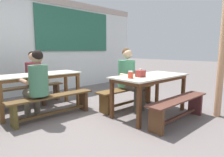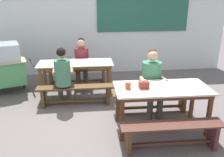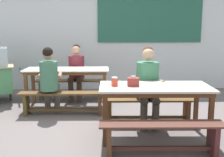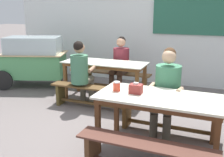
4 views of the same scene
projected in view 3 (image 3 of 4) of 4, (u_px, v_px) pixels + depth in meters
name	position (u px, v px, depth m)	size (l,w,h in m)	color
ground_plane	(97.00, 128.00, 4.38)	(40.00, 40.00, 0.00)	slate
backdrop_wall	(101.00, 32.00, 6.98)	(7.50, 0.23, 2.75)	white
dining_table_far	(67.00, 73.00, 5.50)	(1.67, 0.65, 0.76)	silver
dining_table_near	(155.00, 91.00, 3.89)	(1.57, 0.78, 0.76)	beige
bench_far_back	(71.00, 86.00, 6.16)	(1.57, 0.28, 0.42)	brown
bench_far_front	(63.00, 99.00, 4.98)	(1.57, 0.28, 0.42)	brown
bench_near_back	(148.00, 106.00, 4.55)	(1.52, 0.34, 0.42)	brown
bench_near_front	(162.00, 134.00, 3.37)	(1.54, 0.33, 0.42)	#542F25
person_left_back_turned	(49.00, 77.00, 4.97)	(0.44, 0.54, 1.24)	#686352
person_right_near_table	(148.00, 82.00, 4.41)	(0.48, 0.61, 1.28)	#453F34
person_center_facing	(76.00, 69.00, 6.03)	(0.46, 0.54, 1.21)	#4D3629
tissue_box	(133.00, 82.00, 3.86)	(0.16, 0.12, 0.14)	#9A332E
condiment_jar	(115.00, 82.00, 3.85)	(0.09, 0.09, 0.13)	#E0452E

